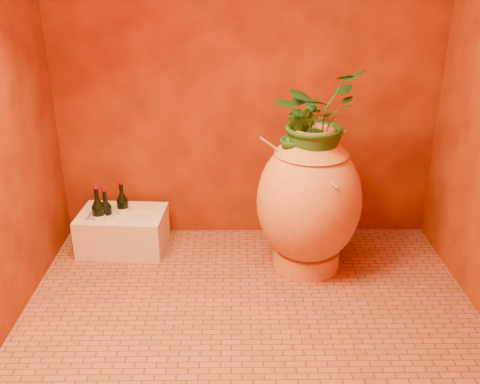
{
  "coord_description": "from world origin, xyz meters",
  "views": [
    {
      "loc": [
        -0.08,
        -2.4,
        1.77
      ],
      "look_at": [
        -0.05,
        0.35,
        0.58
      ],
      "focal_mm": 40.0,
      "sensor_mm": 36.0,
      "label": 1
    }
  ],
  "objects_px": {
    "wine_bottle_c": "(107,216)",
    "wall_tap": "(320,121)",
    "stone_basin": "(123,232)",
    "wine_bottle_a": "(123,209)",
    "amphora": "(309,200)",
    "wine_bottle_b": "(99,217)"
  },
  "relations": [
    {
      "from": "amphora",
      "to": "wall_tap",
      "type": "height_order",
      "value": "amphora"
    },
    {
      "from": "wine_bottle_c",
      "to": "wall_tap",
      "type": "height_order",
      "value": "wall_tap"
    },
    {
      "from": "stone_basin",
      "to": "wine_bottle_b",
      "type": "bearing_deg",
      "value": -154.81
    },
    {
      "from": "stone_basin",
      "to": "wine_bottle_a",
      "type": "xyz_separation_m",
      "value": [
        -0.0,
        0.06,
        0.13
      ]
    },
    {
      "from": "amphora",
      "to": "stone_basin",
      "type": "bearing_deg",
      "value": 169.06
    },
    {
      "from": "wine_bottle_a",
      "to": "wine_bottle_c",
      "type": "height_order",
      "value": "wine_bottle_a"
    },
    {
      "from": "wine_bottle_a",
      "to": "wall_tap",
      "type": "relative_size",
      "value": 2.15
    },
    {
      "from": "stone_basin",
      "to": "wall_tap",
      "type": "relative_size",
      "value": 3.82
    },
    {
      "from": "wine_bottle_b",
      "to": "amphora",
      "type": "bearing_deg",
      "value": -7.27
    },
    {
      "from": "wine_bottle_a",
      "to": "wine_bottle_c",
      "type": "distance_m",
      "value": 0.12
    },
    {
      "from": "amphora",
      "to": "wine_bottle_b",
      "type": "distance_m",
      "value": 1.34
    },
    {
      "from": "amphora",
      "to": "wall_tap",
      "type": "relative_size",
      "value": 5.99
    },
    {
      "from": "wine_bottle_c",
      "to": "wall_tap",
      "type": "relative_size",
      "value": 2.06
    },
    {
      "from": "wine_bottle_a",
      "to": "wall_tap",
      "type": "height_order",
      "value": "wall_tap"
    },
    {
      "from": "amphora",
      "to": "wine_bottle_b",
      "type": "bearing_deg",
      "value": 172.73
    },
    {
      "from": "amphora",
      "to": "wall_tap",
      "type": "distance_m",
      "value": 0.56
    },
    {
      "from": "wine_bottle_a",
      "to": "wine_bottle_b",
      "type": "height_order",
      "value": "wine_bottle_b"
    },
    {
      "from": "wine_bottle_c",
      "to": "wall_tap",
      "type": "xyz_separation_m",
      "value": [
        1.38,
        0.2,
        0.58
      ]
    },
    {
      "from": "wine_bottle_b",
      "to": "wine_bottle_c",
      "type": "height_order",
      "value": "wine_bottle_b"
    },
    {
      "from": "amphora",
      "to": "wine_bottle_c",
      "type": "distance_m",
      "value": 1.31
    },
    {
      "from": "wine_bottle_a",
      "to": "wine_bottle_b",
      "type": "distance_m",
      "value": 0.18
    },
    {
      "from": "wine_bottle_b",
      "to": "wall_tap",
      "type": "xyz_separation_m",
      "value": [
        1.42,
        0.23,
        0.56
      ]
    }
  ]
}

